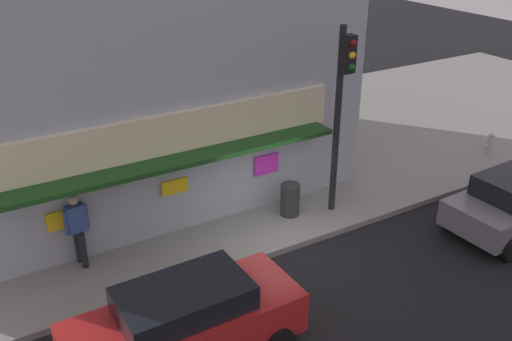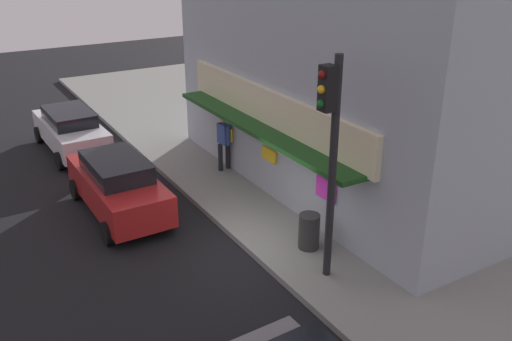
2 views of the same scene
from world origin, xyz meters
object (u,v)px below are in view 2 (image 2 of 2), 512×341
at_px(trash_can, 309,231).
at_px(potted_plant_by_doorway, 372,218).
at_px(parked_car_white, 71,130).
at_px(traffic_light, 330,142).
at_px(pedestrian, 224,140).
at_px(parked_car_red, 118,185).

relative_size(trash_can, potted_plant_by_doorway, 0.81).
distance_m(trash_can, parked_car_white, 11.03).
xyz_separation_m(potted_plant_by_doorway, parked_car_white, (-11.05, -4.93, -0.00)).
xyz_separation_m(traffic_light, pedestrian, (-6.84, 0.99, -2.28)).
bearing_deg(parked_car_red, traffic_light, 26.86).
distance_m(potted_plant_by_doorway, parked_car_white, 12.10).
height_order(traffic_light, potted_plant_by_doorway, traffic_light).
relative_size(pedestrian, potted_plant_by_doorway, 1.64).
bearing_deg(traffic_light, pedestrian, 171.76).
height_order(traffic_light, parked_car_red, traffic_light).
relative_size(traffic_light, pedestrian, 2.78).
distance_m(traffic_light, trash_can, 3.13).
xyz_separation_m(trash_can, parked_car_white, (-10.51, -3.34, 0.20)).
bearing_deg(parked_car_red, parked_car_white, 179.23).
relative_size(traffic_light, trash_can, 5.63).
distance_m(pedestrian, potted_plant_by_doorway, 6.27).
xyz_separation_m(traffic_light, potted_plant_by_doorway, (-0.67, 2.03, -2.66)).
relative_size(traffic_light, potted_plant_by_doorway, 4.55).
relative_size(traffic_light, parked_car_red, 1.14).
height_order(traffic_light, trash_can, traffic_light).
xyz_separation_m(pedestrian, parked_car_white, (-4.88, -3.89, -0.38)).
bearing_deg(parked_car_white, potted_plant_by_doorway, 24.05).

